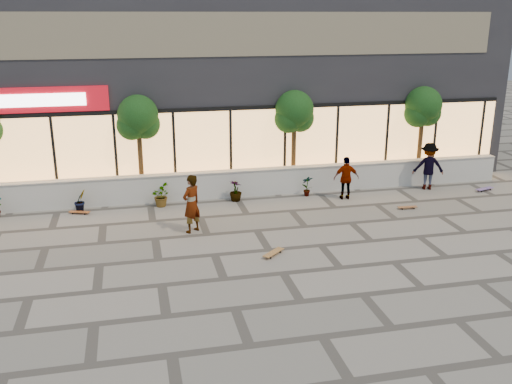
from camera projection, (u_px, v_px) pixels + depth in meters
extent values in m
plane|color=gray|center=(283.00, 273.00, 15.46)|extent=(80.00, 80.00, 0.00)
cube|color=silver|center=(236.00, 184.00, 21.83)|extent=(22.00, 0.35, 1.00)
cube|color=#B2AFA8|center=(235.00, 171.00, 21.68)|extent=(22.00, 0.42, 0.04)
cube|color=#27262B|center=(212.00, 71.00, 25.83)|extent=(24.00, 9.00, 8.50)
cube|color=#FFB566|center=(231.00, 148.00, 22.39)|extent=(23.04, 0.05, 3.00)
cube|color=black|center=(230.00, 109.00, 21.90)|extent=(23.04, 0.08, 0.15)
cube|color=#A40B16|center=(36.00, 100.00, 20.26)|extent=(5.00, 0.10, 0.90)
cube|color=white|center=(36.00, 100.00, 20.19)|extent=(3.40, 0.06, 0.45)
cube|color=brown|center=(229.00, 34.00, 21.10)|extent=(21.60, 0.05, 1.60)
imported|color=#163310|center=(80.00, 201.00, 20.16)|extent=(0.57, 0.57, 0.81)
imported|color=#163310|center=(160.00, 196.00, 20.75)|extent=(0.68, 0.77, 0.81)
imported|color=#163310|center=(236.00, 191.00, 21.33)|extent=(0.64, 0.64, 0.81)
imported|color=#163310|center=(307.00, 186.00, 21.91)|extent=(0.46, 0.35, 0.81)
cylinder|color=#4E381B|center=(140.00, 156.00, 21.42)|extent=(0.18, 0.18, 3.24)
sphere|color=#163310|center=(138.00, 115.00, 20.96)|extent=(1.50, 1.50, 1.50)
sphere|color=#163310|center=(132.00, 125.00, 20.97)|extent=(1.10, 1.10, 1.10)
sphere|color=#163310|center=(145.00, 124.00, 21.17)|extent=(1.10, 1.10, 1.10)
cylinder|color=#4E381B|center=(294.00, 148.00, 22.67)|extent=(0.18, 0.18, 3.24)
sphere|color=#163310|center=(294.00, 109.00, 22.21)|extent=(1.50, 1.50, 1.50)
sphere|color=#163310|center=(289.00, 119.00, 22.22)|extent=(1.10, 1.10, 1.10)
sphere|color=#163310|center=(300.00, 118.00, 22.41)|extent=(1.10, 1.10, 1.10)
cylinder|color=#4E381B|center=(420.00, 142.00, 23.81)|extent=(0.18, 0.18, 3.24)
sphere|color=#163310|center=(423.00, 105.00, 23.35)|extent=(1.50, 1.50, 1.50)
sphere|color=#163310|center=(418.00, 114.00, 23.36)|extent=(1.10, 1.10, 1.10)
sphere|color=#163310|center=(428.00, 113.00, 23.56)|extent=(1.10, 1.10, 1.10)
imported|color=silver|center=(191.00, 204.00, 18.13)|extent=(0.83, 0.79, 1.91)
imported|color=white|center=(346.00, 178.00, 21.44)|extent=(1.00, 0.52, 1.64)
imported|color=maroon|center=(429.00, 166.00, 22.65)|extent=(1.37, 1.03, 1.88)
cube|color=olive|center=(273.00, 252.00, 16.59)|extent=(0.77, 0.72, 0.02)
cylinder|color=black|center=(276.00, 251.00, 16.85)|extent=(0.07, 0.06, 0.06)
cylinder|color=black|center=(280.00, 252.00, 16.76)|extent=(0.07, 0.06, 0.06)
cylinder|color=black|center=(266.00, 257.00, 16.45)|extent=(0.07, 0.06, 0.06)
cylinder|color=black|center=(271.00, 258.00, 16.36)|extent=(0.07, 0.06, 0.06)
cube|color=#B45621|center=(79.00, 212.00, 20.02)|extent=(0.75, 0.42, 0.02)
cylinder|color=black|center=(86.00, 213.00, 20.07)|extent=(0.06, 0.04, 0.05)
cylinder|color=black|center=(85.00, 214.00, 19.95)|extent=(0.06, 0.04, 0.05)
cylinder|color=black|center=(74.00, 212.00, 20.13)|extent=(0.06, 0.04, 0.05)
cylinder|color=black|center=(73.00, 214.00, 20.00)|extent=(0.06, 0.04, 0.05)
cube|color=brown|center=(408.00, 207.00, 20.54)|extent=(0.72, 0.22, 0.02)
cylinder|color=black|center=(412.00, 207.00, 20.65)|extent=(0.05, 0.03, 0.05)
cylinder|color=black|center=(414.00, 208.00, 20.53)|extent=(0.05, 0.03, 0.05)
cylinder|color=black|center=(401.00, 208.00, 20.58)|extent=(0.05, 0.03, 0.05)
cylinder|color=black|center=(402.00, 209.00, 20.46)|extent=(0.05, 0.03, 0.05)
cube|color=#624B8A|center=(485.00, 189.00, 22.64)|extent=(0.87, 0.45, 0.02)
cylinder|color=black|center=(487.00, 189.00, 22.84)|extent=(0.07, 0.05, 0.06)
cylinder|color=black|center=(491.00, 190.00, 22.71)|extent=(0.07, 0.05, 0.06)
cylinder|color=black|center=(478.00, 191.00, 22.60)|extent=(0.07, 0.05, 0.06)
cylinder|color=black|center=(482.00, 192.00, 22.47)|extent=(0.07, 0.05, 0.06)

